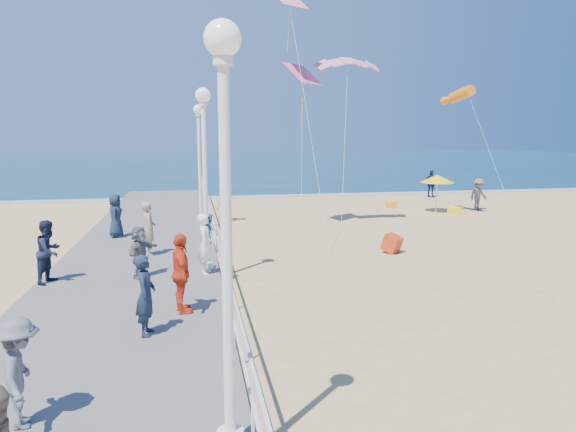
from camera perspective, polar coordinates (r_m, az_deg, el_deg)
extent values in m
plane|color=tan|center=(16.82, 9.74, -6.21)|extent=(160.00, 160.00, 0.00)
cube|color=#0C3048|center=(80.50, -6.65, 5.97)|extent=(160.00, 90.00, 0.05)
cube|color=silver|center=(36.40, -1.55, 2.24)|extent=(160.00, 1.20, 0.04)
cube|color=slate|center=(15.84, -16.77, -6.68)|extent=(5.00, 44.00, 0.40)
cube|color=white|center=(15.47, -7.93, -1.99)|extent=(0.05, 42.00, 0.06)
cube|color=white|center=(15.58, -7.89, -3.79)|extent=(0.05, 42.00, 0.04)
cylinder|color=white|center=(6.38, -6.81, -5.16)|extent=(0.14, 0.14, 4.70)
sphere|color=white|center=(6.28, -7.29, 19.00)|extent=(0.44, 0.44, 0.44)
cylinder|color=white|center=(15.67, -8.95, -5.43)|extent=(0.36, 0.36, 0.20)
cylinder|color=white|center=(15.26, -9.17, 3.14)|extent=(0.14, 0.14, 4.70)
sphere|color=white|center=(15.21, -9.43, 13.12)|extent=(0.44, 0.44, 0.44)
cylinder|color=white|center=(24.49, -9.65, -0.17)|extent=(0.36, 0.36, 0.20)
cylinder|color=white|center=(24.22, -9.79, 5.32)|extent=(0.14, 0.14, 4.70)
sphere|color=white|center=(24.20, -9.97, 11.59)|extent=(0.44, 0.44, 0.44)
imported|color=white|center=(14.97, -9.15, -3.06)|extent=(0.53, 0.71, 1.76)
imported|color=#327ABD|center=(15.04, -8.64, -1.41)|extent=(0.40, 0.48, 0.87)
imported|color=#192137|center=(10.76, -15.54, -8.45)|extent=(0.44, 0.63, 1.65)
imported|color=#5B5B60|center=(8.22, -27.64, -15.17)|extent=(0.77, 1.10, 1.56)
imported|color=red|center=(11.82, -11.80, -6.27)|extent=(0.62, 1.13, 1.83)
imported|color=#182335|center=(21.09, -18.61, 0.03)|extent=(0.55, 0.83, 1.69)
imported|color=slate|center=(15.01, -16.14, -3.84)|extent=(0.96, 1.42, 1.47)
imported|color=gray|center=(17.65, -15.19, -1.33)|extent=(0.53, 0.72, 1.81)
imported|color=#171D34|center=(15.38, -25.01, -3.57)|extent=(0.90, 1.01, 1.72)
imported|color=#5B5D61|center=(31.63, 20.40, 2.25)|extent=(1.34, 1.00, 1.85)
imported|color=#1A1A3A|center=(37.14, 15.64, 3.47)|extent=(1.14, 1.08, 1.90)
imported|color=tan|center=(26.28, -7.13, 1.33)|extent=(0.96, 1.01, 1.73)
cube|color=red|center=(19.54, 11.47, -3.19)|extent=(0.88, 0.90, 0.74)
cylinder|color=white|center=(30.10, 16.17, 2.09)|extent=(0.05, 0.05, 1.80)
cone|color=yellow|center=(29.99, 16.25, 4.01)|extent=(1.90, 1.90, 0.45)
cube|color=gold|center=(31.34, 11.35, 1.25)|extent=(0.55, 0.55, 0.40)
cube|color=yellow|center=(29.87, 18.00, 0.60)|extent=(0.55, 0.55, 0.40)
cylinder|color=orange|center=(28.36, 18.73, 12.68)|extent=(0.98, 2.54, 1.05)
cube|color=#FF5D84|center=(23.75, 1.61, 15.53)|extent=(1.88, 1.84, 0.97)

